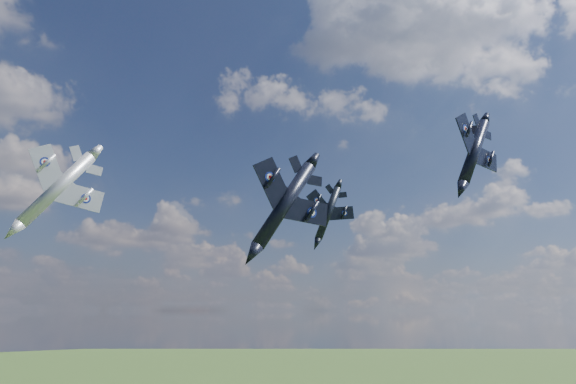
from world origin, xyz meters
TOP-DOWN VIEW (x-y plane):
  - jet_lead_navy at (-2.76, 2.45)m, footprint 13.76×17.45m
  - jet_right_navy at (17.55, -8.11)m, footprint 10.66×14.42m
  - jet_high_navy at (26.78, 29.14)m, footprint 15.06×17.02m
  - jet_left_silver at (-20.79, 26.19)m, footprint 13.23×17.80m

SIDE VIEW (x-z plane):
  - jet_lead_navy at x=-2.76m, z-range 73.51..82.51m
  - jet_left_silver at x=-20.79m, z-range 76.54..86.67m
  - jet_high_navy at x=26.78m, z-range 80.62..87.09m
  - jet_right_navy at x=17.55m, z-range 81.16..89.00m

